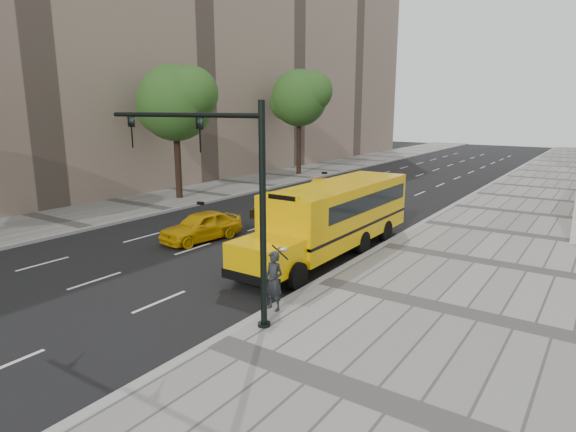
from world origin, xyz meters
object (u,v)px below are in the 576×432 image
Objects in this scene: tree_c at (300,98)px; school_bus at (337,212)px; taxi_near at (201,226)px; traffic_signal at (223,184)px; pedestrian at (274,281)px; tree_b at (176,102)px; taxi_far at (324,191)px.

tree_c is 0.84× the size of school_bus.
school_bus is 2.80× the size of taxi_near.
traffic_signal is at bearing -85.10° from school_bus.
school_bus is 6.26× the size of pedestrian.
traffic_signal is at bearing -39.59° from tree_b.
school_bus reaches higher than taxi_far.
tree_c reaches higher than tree_b.
traffic_signal reaches higher than pedestrian.
school_bus is 2.43× the size of taxi_far.
school_bus reaches higher than pedestrian.
traffic_signal is (15.59, -28.13, -3.11)m from tree_c.
tree_c is at bearing 119.00° from traffic_signal.
taxi_far is at bearing 98.07° from taxi_near.
taxi_far is 0.74× the size of traffic_signal.
taxi_near is 2.24× the size of pedestrian.
tree_c is (0.00, 15.23, 0.59)m from tree_b.
school_bus is 8.43m from traffic_signal.
school_bus reaches higher than taxi_near.
tree_c is 15.17m from taxi_far.
tree_b is 12.57m from taxi_near.
school_bus is at bearing 109.21° from pedestrian.
tree_b is 16.40m from school_bus.
taxi_near is at bearing -38.26° from tree_b.
tree_b is 11.54m from taxi_far.
pedestrian is at bearing -76.69° from school_bus.
pedestrian is (1.65, -6.98, -0.69)m from school_bus.
pedestrian is at bearing -58.52° from tree_c.
tree_c reaches higher than taxi_far.
taxi_near is (8.71, -22.10, -6.49)m from tree_c.
taxi_far is at bearing 111.16° from traffic_signal.
tree_c is 2.05× the size of taxi_far.
tree_b reaches higher than traffic_signal.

